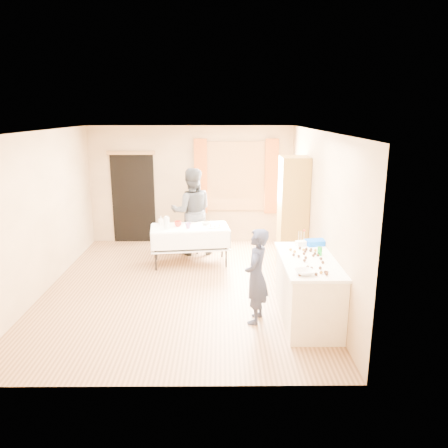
{
  "coord_description": "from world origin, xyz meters",
  "views": [
    {
      "loc": [
        0.66,
        -6.9,
        2.9
      ],
      "look_at": [
        0.71,
        0.0,
        1.11
      ],
      "focal_mm": 35.0,
      "sensor_mm": 36.0,
      "label": 1
    }
  ],
  "objects_px": {
    "girl": "(256,276)",
    "cabinet": "(293,214)",
    "chair": "(193,236)",
    "counter": "(308,289)",
    "party_table": "(190,242)",
    "woman": "(192,212)"
  },
  "relations": [
    {
      "from": "cabinet",
      "to": "woman",
      "type": "xyz_separation_m",
      "value": [
        -1.93,
        0.94,
        -0.16
      ]
    },
    {
      "from": "girl",
      "to": "cabinet",
      "type": "bearing_deg",
      "value": 174.62
    },
    {
      "from": "cabinet",
      "to": "chair",
      "type": "xyz_separation_m",
      "value": [
        -1.93,
        1.14,
        -0.74
      ]
    },
    {
      "from": "cabinet",
      "to": "girl",
      "type": "height_order",
      "value": "cabinet"
    },
    {
      "from": "cabinet",
      "to": "counter",
      "type": "bearing_deg",
      "value": -92.74
    },
    {
      "from": "counter",
      "to": "woman",
      "type": "xyz_separation_m",
      "value": [
        -1.83,
        3.03,
        0.44
      ]
    },
    {
      "from": "party_table",
      "to": "girl",
      "type": "relative_size",
      "value": 1.16
    },
    {
      "from": "cabinet",
      "to": "woman",
      "type": "bearing_deg",
      "value": 153.96
    },
    {
      "from": "counter",
      "to": "chair",
      "type": "xyz_separation_m",
      "value": [
        -1.83,
        3.22,
        -0.14
      ]
    },
    {
      "from": "cabinet",
      "to": "party_table",
      "type": "bearing_deg",
      "value": 171.54
    },
    {
      "from": "counter",
      "to": "party_table",
      "type": "xyz_separation_m",
      "value": [
        -1.83,
        2.37,
        -0.01
      ]
    },
    {
      "from": "girl",
      "to": "woman",
      "type": "xyz_separation_m",
      "value": [
        -1.09,
        3.09,
        0.22
      ]
    },
    {
      "from": "counter",
      "to": "party_table",
      "type": "bearing_deg",
      "value": 127.57
    },
    {
      "from": "woman",
      "to": "chair",
      "type": "bearing_deg",
      "value": -95.12
    },
    {
      "from": "counter",
      "to": "woman",
      "type": "relative_size",
      "value": 0.91
    },
    {
      "from": "cabinet",
      "to": "girl",
      "type": "relative_size",
      "value": 1.56
    },
    {
      "from": "cabinet",
      "to": "chair",
      "type": "relative_size",
      "value": 1.99
    },
    {
      "from": "cabinet",
      "to": "girl",
      "type": "bearing_deg",
      "value": -111.29
    },
    {
      "from": "chair",
      "to": "counter",
      "type": "bearing_deg",
      "value": -41.24
    },
    {
      "from": "counter",
      "to": "cabinet",
      "type": "bearing_deg",
      "value": 87.26
    },
    {
      "from": "cabinet",
      "to": "chair",
      "type": "height_order",
      "value": "cabinet"
    },
    {
      "from": "cabinet",
      "to": "woman",
      "type": "height_order",
      "value": "cabinet"
    }
  ]
}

